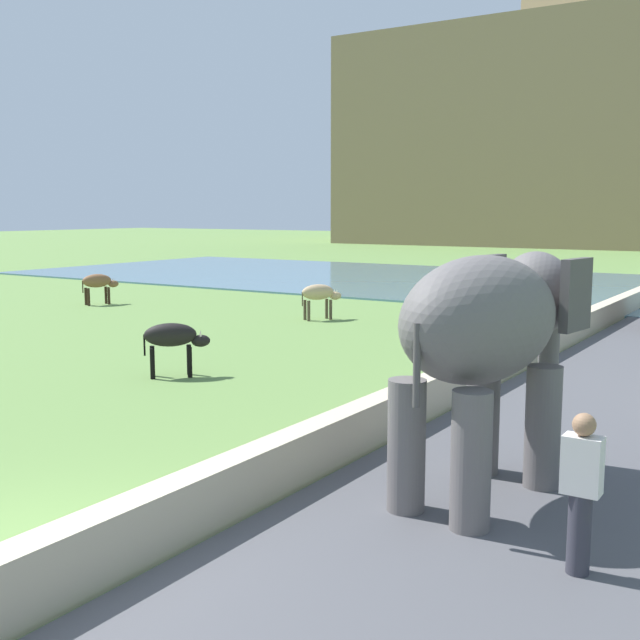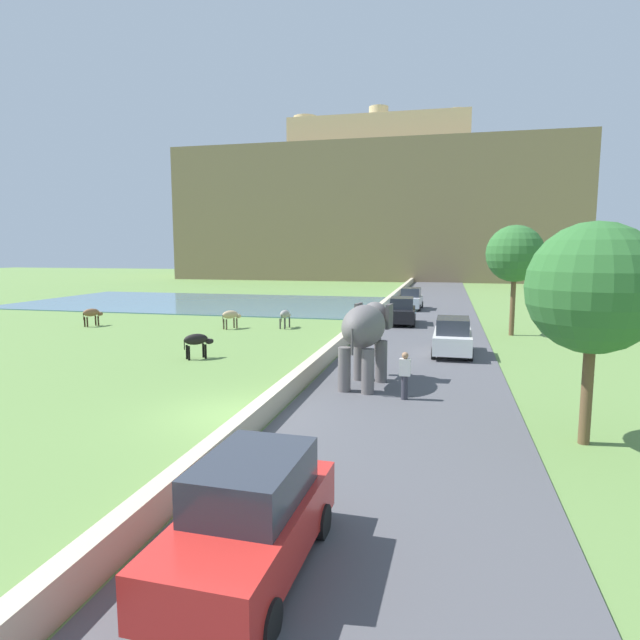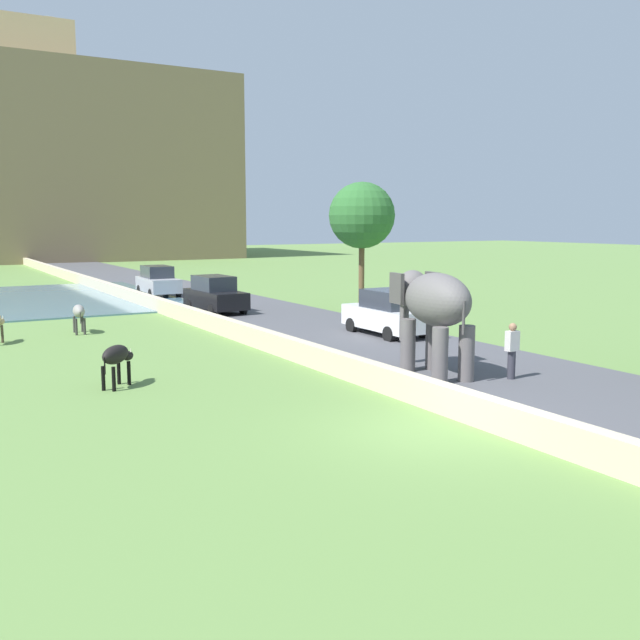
# 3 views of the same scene
# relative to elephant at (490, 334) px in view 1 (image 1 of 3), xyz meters

# --- Properties ---
(ground_plane) EXTENTS (220.00, 220.00, 0.00)m
(ground_plane) POSITION_rel_elephant_xyz_m (-3.46, -4.24, -2.04)
(ground_plane) COLOR #608442
(barrier_wall) EXTENTS (0.40, 110.00, 0.68)m
(barrier_wall) POSITION_rel_elephant_xyz_m (-2.26, 13.76, -1.69)
(barrier_wall) COLOR beige
(barrier_wall) RESTS_ON ground
(lake) EXTENTS (36.00, 18.00, 0.08)m
(lake) POSITION_rel_elephant_xyz_m (-17.46, 26.83, -2.00)
(lake) COLOR slate
(lake) RESTS_ON ground
(elephant) EXTENTS (1.76, 3.55, 2.99)m
(elephant) POSITION_rel_elephant_xyz_m (0.00, 0.00, 0.00)
(elephant) COLOR #605B5B
(elephant) RESTS_ON ground
(person_beside_elephant) EXTENTS (0.36, 0.22, 1.63)m
(person_beside_elephant) POSITION_rel_elephant_xyz_m (1.53, -1.58, -1.16)
(person_beside_elephant) COLOR #33333D
(person_beside_elephant) RESTS_ON ground
(cow_grey) EXTENTS (0.55, 1.41, 1.15)m
(cow_grey) POSITION_rel_elephant_xyz_m (-7.06, 13.22, -1.20)
(cow_grey) COLOR gray
(cow_grey) RESTS_ON ground
(cow_black) EXTENTS (1.22, 1.22, 1.15)m
(cow_black) POSITION_rel_elephant_xyz_m (-8.14, 3.16, -1.20)
(cow_black) COLOR black
(cow_black) RESTS_ON ground
(cow_tan) EXTENTS (1.03, 1.35, 1.15)m
(cow_tan) POSITION_rel_elephant_xyz_m (-10.27, 12.16, -1.20)
(cow_tan) COLOR tan
(cow_tan) RESTS_ON ground
(cow_brown) EXTENTS (0.83, 1.41, 1.15)m
(cow_brown) POSITION_rel_elephant_xyz_m (-19.42, 11.13, -1.20)
(cow_brown) COLOR brown
(cow_brown) RESTS_ON ground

